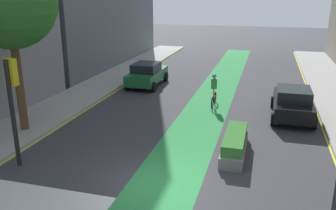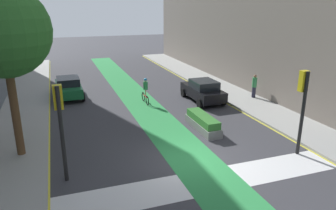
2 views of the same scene
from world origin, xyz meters
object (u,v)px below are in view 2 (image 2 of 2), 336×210
(traffic_signal_near_right, at_px, (303,97))
(cyclist_in_lane, at_px, (145,90))
(pedestrian_sidewalk_right_a, at_px, (254,86))
(street_tree_near, at_px, (3,32))
(traffic_signal_near_left, at_px, (60,115))
(median_planter, at_px, (203,123))
(car_green_left_far, at_px, (68,87))
(car_black_right_far, at_px, (203,90))

(traffic_signal_near_right, xyz_separation_m, cyclist_in_lane, (-4.63, 10.03, -1.82))
(pedestrian_sidewalk_right_a, bearing_deg, traffic_signal_near_right, -111.18)
(street_tree_near, bearing_deg, cyclist_in_lane, 38.44)
(traffic_signal_near_left, relative_size, pedestrian_sidewalk_right_a, 2.28)
(pedestrian_sidewalk_right_a, relative_size, median_planter, 0.54)
(street_tree_near, bearing_deg, traffic_signal_near_right, -17.65)
(traffic_signal_near_right, bearing_deg, street_tree_near, 162.35)
(traffic_signal_near_left, height_order, cyclist_in_lane, traffic_signal_near_left)
(traffic_signal_near_right, distance_m, street_tree_near, 13.25)
(traffic_signal_near_right, height_order, pedestrian_sidewalk_right_a, traffic_signal_near_right)
(car_green_left_far, height_order, pedestrian_sidewalk_right_a, pedestrian_sidewalk_right_a)
(traffic_signal_near_right, height_order, median_planter, traffic_signal_near_right)
(median_planter, bearing_deg, cyclist_in_lane, 106.27)
(traffic_signal_near_right, bearing_deg, pedestrian_sidewalk_right_a, 68.82)
(cyclist_in_lane, bearing_deg, car_black_right_far, -11.60)
(car_black_right_far, distance_m, street_tree_near, 13.80)
(cyclist_in_lane, xyz_separation_m, median_planter, (1.71, -5.86, -0.57))
(car_black_right_far, bearing_deg, pedestrian_sidewalk_right_a, -12.63)
(cyclist_in_lane, height_order, median_planter, cyclist_in_lane)
(traffic_signal_near_right, height_order, street_tree_near, street_tree_near)
(car_black_right_far, distance_m, pedestrian_sidewalk_right_a, 3.87)
(traffic_signal_near_left, relative_size, car_green_left_far, 0.93)
(car_black_right_far, relative_size, pedestrian_sidewalk_right_a, 2.45)
(traffic_signal_near_left, distance_m, median_planter, 8.43)
(traffic_signal_near_left, bearing_deg, median_planter, 21.68)
(car_green_left_far, bearing_deg, street_tree_near, -105.39)
(car_green_left_far, bearing_deg, median_planter, -53.89)
(cyclist_in_lane, xyz_separation_m, street_tree_near, (-7.69, -6.10, 4.73))
(car_black_right_far, bearing_deg, car_green_left_far, 155.01)
(car_green_left_far, relative_size, cyclist_in_lane, 2.27)
(car_black_right_far, bearing_deg, traffic_signal_near_right, -86.64)
(pedestrian_sidewalk_right_a, height_order, street_tree_near, street_tree_near)
(street_tree_near, bearing_deg, car_green_left_far, 74.61)
(traffic_signal_near_left, bearing_deg, cyclist_in_lane, 56.70)
(car_green_left_far, height_order, street_tree_near, street_tree_near)
(traffic_signal_near_right, xyz_separation_m, median_planter, (-2.92, 4.16, -2.39))
(pedestrian_sidewalk_right_a, bearing_deg, street_tree_near, -164.13)
(pedestrian_sidewalk_right_a, bearing_deg, median_planter, -145.82)
(car_black_right_far, height_order, cyclist_in_lane, cyclist_in_lane)
(traffic_signal_near_right, relative_size, cyclist_in_lane, 2.14)
(traffic_signal_near_left, relative_size, car_black_right_far, 0.93)
(car_black_right_far, relative_size, cyclist_in_lane, 2.26)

